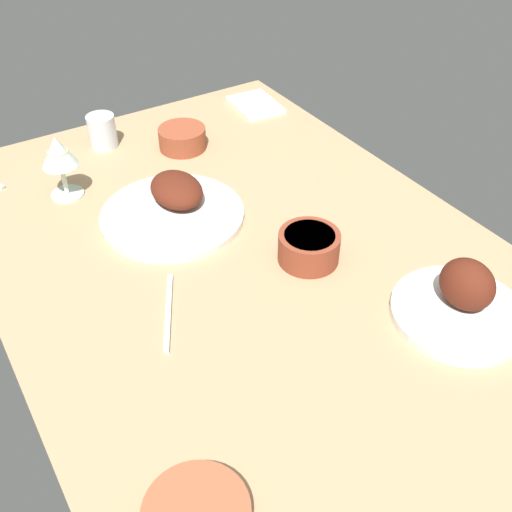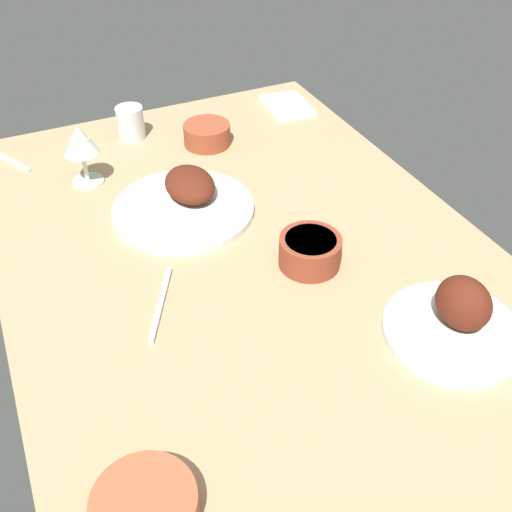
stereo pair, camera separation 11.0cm
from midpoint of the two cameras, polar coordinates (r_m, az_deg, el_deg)
The scene contains 9 objects.
dining_table at distance 112.17cm, azimuth -2.79°, elevation -1.69°, with size 140.00×90.00×4.00cm, color tan.
plate_far_side at distance 124.10cm, azimuth -10.38°, elevation 4.63°, with size 29.25×29.25×7.06cm.
plate_near_viewer at distance 103.47cm, azimuth 16.30°, elevation -4.21°, with size 22.65×22.65×9.96cm.
bowl_pasta at distance 146.86cm, azimuth -9.24°, elevation 11.07°, with size 11.31×11.31×5.17cm.
bowl_onions at distance 109.92cm, azimuth 2.25°, elevation 0.84°, with size 11.49×11.49×5.82cm.
wine_glass at distance 132.09cm, azimuth -20.71°, elevation 8.97°, with size 7.60×7.60×14.00cm.
water_tumbler at distance 151.39cm, azimuth -16.56°, elevation 11.31°, with size 6.67×6.67×7.88cm, color silver.
folded_napkin at distance 165.85cm, azimuth -2.03°, elevation 14.19°, with size 14.64×11.01×1.20cm, color white.
spoon_loose at distance 103.08cm, azimuth -11.41°, elevation -5.38°, with size 18.01×0.90×0.80cm, color silver.
Camera 1 is at (71.24, -45.05, 76.21)cm, focal length 41.83 mm.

